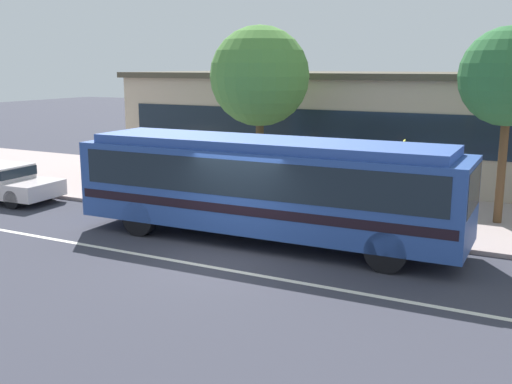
% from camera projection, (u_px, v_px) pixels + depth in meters
% --- Properties ---
extents(ground_plane, '(120.00, 120.00, 0.00)m').
position_uv_depth(ground_plane, '(227.00, 258.00, 15.14)').
color(ground_plane, '#353641').
extents(sidewalk_slab, '(60.00, 8.00, 0.12)m').
position_uv_depth(sidewalk_slab, '(329.00, 200.00, 21.32)').
color(sidewalk_slab, '#A3918F').
rests_on(sidewalk_slab, ground_plane).
extents(lane_stripe_center, '(56.00, 0.16, 0.01)m').
position_uv_depth(lane_stripe_center, '(210.00, 267.00, 14.44)').
color(lane_stripe_center, silver).
rests_on(lane_stripe_center, ground_plane).
extents(transit_bus, '(10.71, 2.71, 2.80)m').
position_uv_depth(transit_bus, '(266.00, 183.00, 16.27)').
color(transit_bus, '#294995').
rests_on(transit_bus, ground_plane).
extents(pedestrian_waiting_near_sign, '(0.41, 0.41, 1.71)m').
position_uv_depth(pedestrian_waiting_near_sign, '(307.00, 180.00, 19.46)').
color(pedestrian_waiting_near_sign, '#67644B').
rests_on(pedestrian_waiting_near_sign, sidewalk_slab).
extents(pedestrian_walking_along_curb, '(0.41, 0.41, 1.66)m').
position_uv_depth(pedestrian_walking_along_curb, '(338.00, 183.00, 19.09)').
color(pedestrian_walking_along_curb, '#363B33').
rests_on(pedestrian_walking_along_curb, sidewalk_slab).
extents(bus_stop_sign, '(0.11, 0.44, 2.65)m').
position_uv_depth(bus_stop_sign, '(402.00, 176.00, 16.21)').
color(bus_stop_sign, gray).
rests_on(bus_stop_sign, sidewalk_slab).
extents(street_tree_near_stop, '(3.47, 3.47, 5.97)m').
position_uv_depth(street_tree_near_stop, '(260.00, 77.00, 21.03)').
color(street_tree_near_stop, brown).
rests_on(street_tree_near_stop, sidewalk_slab).
extents(street_tree_mid_block, '(2.84, 2.84, 5.71)m').
position_uv_depth(street_tree_mid_block, '(509.00, 77.00, 17.22)').
color(street_tree_mid_block, brown).
rests_on(street_tree_mid_block, sidewalk_slab).
extents(station_building, '(20.75, 8.36, 4.43)m').
position_uv_depth(station_building, '(368.00, 124.00, 26.38)').
color(station_building, tan).
rests_on(station_building, ground_plane).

